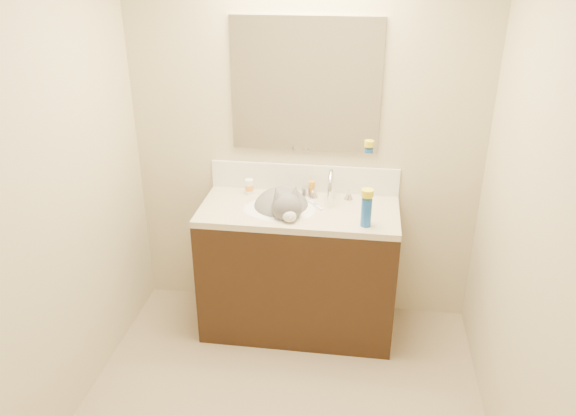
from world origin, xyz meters
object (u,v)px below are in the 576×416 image
(basin, at_px, (279,219))
(amber_bottle, at_px, (312,188))
(silver_jar, at_px, (306,192))
(spray_can, at_px, (366,213))
(faucet, at_px, (331,188))
(vanity_cabinet, at_px, (298,272))
(pill_bottle, at_px, (249,187))
(cat, at_px, (283,209))

(basin, height_order, amber_bottle, amber_bottle)
(silver_jar, xyz_separation_m, spray_can, (0.38, -0.37, 0.05))
(faucet, distance_m, silver_jar, 0.18)
(vanity_cabinet, height_order, faucet, faucet)
(vanity_cabinet, height_order, silver_jar, silver_jar)
(faucet, bearing_deg, silver_jar, 162.18)
(spray_can, bearing_deg, basin, 164.14)
(pill_bottle, xyz_separation_m, silver_jar, (0.36, 0.02, -0.02))
(spray_can, bearing_deg, amber_bottle, 132.19)
(vanity_cabinet, bearing_deg, amber_bottle, 74.60)
(faucet, xyz_separation_m, silver_jar, (-0.16, 0.05, -0.06))
(cat, distance_m, amber_bottle, 0.26)
(cat, relative_size, amber_bottle, 5.46)
(basin, relative_size, pill_bottle, 4.64)
(faucet, bearing_deg, pill_bottle, 176.30)
(faucet, distance_m, cat, 0.33)
(faucet, xyz_separation_m, cat, (-0.28, -0.14, -0.10))
(vanity_cabinet, distance_m, amber_bottle, 0.54)
(vanity_cabinet, bearing_deg, silver_jar, 84.01)
(basin, xyz_separation_m, silver_jar, (0.14, 0.22, 0.10))
(pill_bottle, xyz_separation_m, spray_can, (0.74, -0.35, 0.03))
(faucet, relative_size, pill_bottle, 2.89)
(basin, height_order, silver_jar, silver_jar)
(pill_bottle, bearing_deg, silver_jar, 2.83)
(amber_bottle, bearing_deg, basin, -127.07)
(vanity_cabinet, relative_size, cat, 2.32)
(faucet, relative_size, cat, 0.54)
(faucet, relative_size, amber_bottle, 2.96)
(basin, bearing_deg, pill_bottle, 137.66)
(cat, distance_m, silver_jar, 0.23)
(pill_bottle, bearing_deg, faucet, -3.70)
(faucet, relative_size, spray_can, 1.71)
(pill_bottle, bearing_deg, spray_can, -25.20)
(spray_can, bearing_deg, cat, 160.27)
(cat, height_order, pill_bottle, cat)
(faucet, bearing_deg, cat, -154.28)
(pill_bottle, relative_size, amber_bottle, 1.02)
(vanity_cabinet, xyz_separation_m, basin, (-0.12, -0.03, 0.38))
(amber_bottle, bearing_deg, faucet, -27.89)
(silver_jar, bearing_deg, pill_bottle, -177.17)
(silver_jar, height_order, spray_can, spray_can)
(basin, bearing_deg, spray_can, -15.86)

